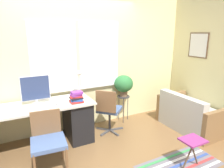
{
  "coord_description": "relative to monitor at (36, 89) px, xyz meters",
  "views": [
    {
      "loc": [
        -1.17,
        -2.91,
        1.89
      ],
      "look_at": [
        0.45,
        0.18,
        0.99
      ],
      "focal_mm": 32.0,
      "sensor_mm": 36.0,
      "label": 1
    }
  ],
  "objects": [
    {
      "name": "office_chair_swivel",
      "position": [
        1.24,
        -0.18,
        -0.52
      ],
      "size": [
        0.58,
        0.58,
        0.88
      ],
      "rotation": [
        0.0,
        0.0,
        2.35
      ],
      "color": "#47474C",
      "rests_on": "ground_plane"
    },
    {
      "name": "book_stack",
      "position": [
        0.6,
        -0.26,
        -0.16
      ],
      "size": [
        0.23,
        0.2,
        0.19
      ],
      "color": "red",
      "rests_on": "desk"
    },
    {
      "name": "desk",
      "position": [
        -0.14,
        -0.09,
        -0.6
      ],
      "size": [
        2.07,
        0.72,
        0.75
      ],
      "color": "beige",
      "rests_on": "ground_plane"
    },
    {
      "name": "desk_lamp",
      "position": [
        0.74,
        -0.02,
        0.12
      ],
      "size": [
        0.12,
        0.12,
        0.49
      ],
      "color": "white",
      "rests_on": "desk"
    },
    {
      "name": "wall_right_with_picture",
      "position": [
        3.3,
        -0.44,
        0.35
      ],
      "size": [
        0.08,
        9.0,
        2.7
      ],
      "color": "beige",
      "rests_on": "ground_plane"
    },
    {
      "name": "ground_plane",
      "position": [
        0.82,
        -0.44,
        -1.0
      ],
      "size": [
        14.0,
        14.0,
        0.0
      ],
      "primitive_type": "plane",
      "color": "brown"
    },
    {
      "name": "desk_chair_wooden",
      "position": [
        0.02,
        -0.72,
        -0.54
      ],
      "size": [
        0.5,
        0.5,
        0.81
      ],
      "rotation": [
        0.0,
        0.0,
        -0.09
      ],
      "color": "brown",
      "rests_on": "ground_plane"
    },
    {
      "name": "keyboard",
      "position": [
        -0.02,
        -0.22,
        -0.24
      ],
      "size": [
        0.42,
        0.15,
        0.02
      ],
      "color": "silver",
      "rests_on": "desk"
    },
    {
      "name": "plant_stand",
      "position": [
        1.77,
        0.16,
        -0.49
      ],
      "size": [
        0.27,
        0.27,
        0.57
      ],
      "color": "#333338",
      "rests_on": "ground_plane"
    },
    {
      "name": "monitor",
      "position": [
        0.0,
        0.0,
        0.0
      ],
      "size": [
        0.46,
        0.14,
        0.47
      ],
      "color": "silver",
      "rests_on": "desk"
    },
    {
      "name": "wall_back_with_window",
      "position": [
        0.82,
        0.35,
        0.35
      ],
      "size": [
        9.0,
        0.12,
        2.7
      ],
      "color": "beige",
      "rests_on": "ground_plane"
    },
    {
      "name": "mouse",
      "position": [
        0.28,
        -0.2,
        -0.24
      ],
      "size": [
        0.04,
        0.06,
        0.03
      ],
      "color": "silver",
      "rests_on": "desk"
    },
    {
      "name": "floor_rug_striped",
      "position": [
        1.71,
        -1.56,
        -0.99
      ],
      "size": [
        1.25,
        0.59,
        0.01
      ],
      "color": "slate",
      "rests_on": "ground_plane"
    },
    {
      "name": "potted_plant",
      "position": [
        1.77,
        0.16,
        -0.17
      ],
      "size": [
        0.4,
        0.4,
        0.46
      ],
      "color": "brown",
      "rests_on": "plant_stand"
    },
    {
      "name": "folding_stool",
      "position": [
        1.81,
        -1.67,
        -0.61
      ],
      "size": [
        0.34,
        0.27,
        0.45
      ],
      "color": "#93337A",
      "rests_on": "ground_plane"
    },
    {
      "name": "couch_loveseat",
      "position": [
        2.79,
        -0.78,
        -0.74
      ],
      "size": [
        0.78,
        1.26,
        0.73
      ],
      "rotation": [
        0.0,
        0.0,
        1.57
      ],
      "color": "beige",
      "rests_on": "ground_plane"
    }
  ]
}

